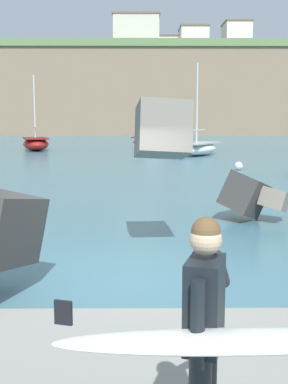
{
  "coord_description": "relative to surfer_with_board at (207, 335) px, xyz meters",
  "views": [
    {
      "loc": [
        0.28,
        -7.88,
        2.63
      ],
      "look_at": [
        0.35,
        0.5,
        1.4
      ],
      "focal_mm": 46.81,
      "sensor_mm": 36.0,
      "label": 1
    }
  ],
  "objects": [
    {
      "name": "ground_plane",
      "position": [
        -0.7,
        4.9,
        -1.28
      ],
      "size": [
        400.0,
        400.0,
        0.0
      ],
      "primitive_type": "plane",
      "color": "#42707F"
    },
    {
      "name": "breakwater_jetty",
      "position": [
        -1.5,
        5.77,
        -0.21
      ],
      "size": [
        32.13,
        7.49,
        3.04
      ],
      "color": "#3D3A38",
      "rests_on": "ground"
    },
    {
      "name": "surfer_with_board",
      "position": [
        0.0,
        0.0,
        0.0
      ],
      "size": [
        2.11,
        1.42,
        1.78
      ],
      "color": "black",
      "rests_on": "walkway_path"
    },
    {
      "name": "boat_near_left",
      "position": [
        1.34,
        42.36,
        -0.57
      ],
      "size": [
        5.75,
        4.42,
        2.24
      ],
      "color": "maroon",
      "rests_on": "ground"
    },
    {
      "name": "boat_near_centre",
      "position": [
        3.82,
        33.18,
        -0.75
      ],
      "size": [
        4.0,
        4.8,
        6.52
      ],
      "color": "white",
      "rests_on": "ground"
    },
    {
      "name": "boat_mid_centre",
      "position": [
        -9.1,
        38.97,
        -0.69
      ],
      "size": [
        3.08,
        4.48,
        6.23
      ],
      "color": "maroon",
      "rests_on": "ground"
    },
    {
      "name": "mooring_buoy_inner",
      "position": [
        4.69,
        22.7,
        -1.06
      ],
      "size": [
        0.44,
        0.44,
        0.44
      ],
      "color": "silver",
      "rests_on": "ground"
    },
    {
      "name": "headland_bluff",
      "position": [
        13.66,
        95.25,
        6.3
      ],
      "size": [
        109.71,
        35.61,
        15.11
      ],
      "color": "#847056",
      "rests_on": "ground"
    },
    {
      "name": "station_building_west",
      "position": [
        -1.03,
        88.28,
        16.64
      ],
      "size": [
        8.32,
        5.89,
        5.57
      ],
      "color": "beige",
      "rests_on": "headland_bluff"
    },
    {
      "name": "station_building_central",
      "position": [
        10.24,
        99.32,
        16.56
      ],
      "size": [
        5.62,
        7.67,
        5.42
      ],
      "color": "silver",
      "rests_on": "headland_bluff"
    },
    {
      "name": "station_building_east",
      "position": [
        19.02,
        100.86,
        17.17
      ],
      "size": [
        5.29,
        7.59,
        6.63
      ],
      "color": "silver",
      "rests_on": "headland_bluff"
    },
    {
      "name": "station_building_annex",
      "position": [
        5.71,
        103.82,
        16.02
      ],
      "size": [
        6.82,
        5.99,
        4.34
      ],
      "color": "silver",
      "rests_on": "headland_bluff"
    }
  ]
}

